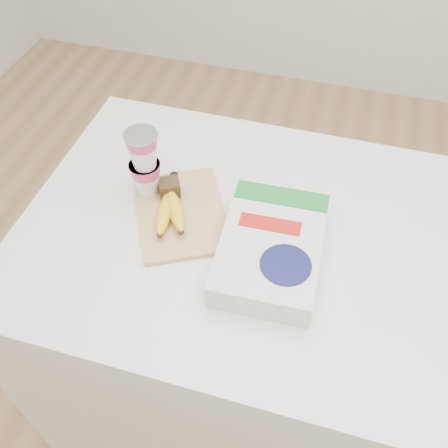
{
  "coord_description": "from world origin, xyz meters",
  "views": [
    {
      "loc": [
        0.09,
        -0.72,
        1.73
      ],
      "look_at": [
        -0.11,
        -0.03,
        0.91
      ],
      "focal_mm": 40.0,
      "sensor_mm": 36.0,
      "label": 1
    }
  ],
  "objects_px": {
    "table": "(264,332)",
    "cutting_board": "(182,213)",
    "yogurt_stack": "(144,162)",
    "cereal_box": "(271,248)",
    "bananas": "(170,207)"
  },
  "relations": [
    {
      "from": "cutting_board",
      "to": "yogurt_stack",
      "type": "relative_size",
      "value": 1.53
    },
    {
      "from": "yogurt_stack",
      "to": "cereal_box",
      "type": "bearing_deg",
      "value": -17.73
    },
    {
      "from": "bananas",
      "to": "cutting_board",
      "type": "bearing_deg",
      "value": 25.12
    },
    {
      "from": "bananas",
      "to": "yogurt_stack",
      "type": "bearing_deg",
      "value": 146.43
    },
    {
      "from": "table",
      "to": "cutting_board",
      "type": "bearing_deg",
      "value": 179.64
    },
    {
      "from": "table",
      "to": "bananas",
      "type": "distance_m",
      "value": 0.53
    },
    {
      "from": "table",
      "to": "cutting_board",
      "type": "distance_m",
      "value": 0.5
    },
    {
      "from": "bananas",
      "to": "yogurt_stack",
      "type": "height_order",
      "value": "yogurt_stack"
    },
    {
      "from": "table",
      "to": "cutting_board",
      "type": "relative_size",
      "value": 4.35
    },
    {
      "from": "yogurt_stack",
      "to": "cereal_box",
      "type": "distance_m",
      "value": 0.34
    },
    {
      "from": "bananas",
      "to": "cereal_box",
      "type": "bearing_deg",
      "value": -12.38
    },
    {
      "from": "table",
      "to": "cereal_box",
      "type": "height_order",
      "value": "cereal_box"
    },
    {
      "from": "yogurt_stack",
      "to": "cutting_board",
      "type": "bearing_deg",
      "value": -21.48
    },
    {
      "from": "yogurt_stack",
      "to": "cereal_box",
      "type": "xyz_separation_m",
      "value": [
        0.32,
        -0.1,
        -0.07
      ]
    },
    {
      "from": "table",
      "to": "cutting_board",
      "type": "xyz_separation_m",
      "value": [
        -0.22,
        0.0,
        0.44
      ]
    }
  ]
}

